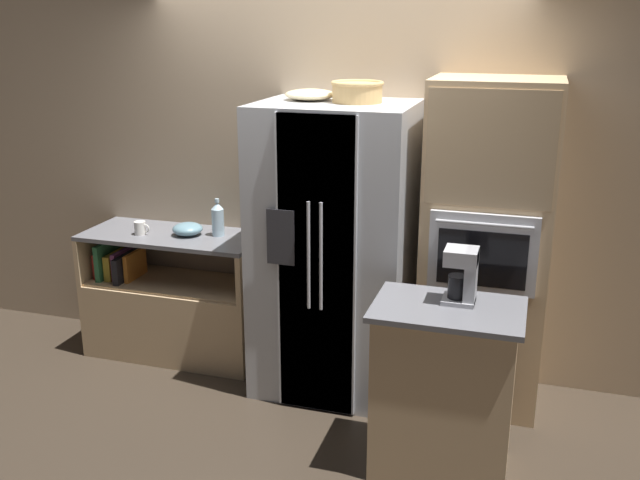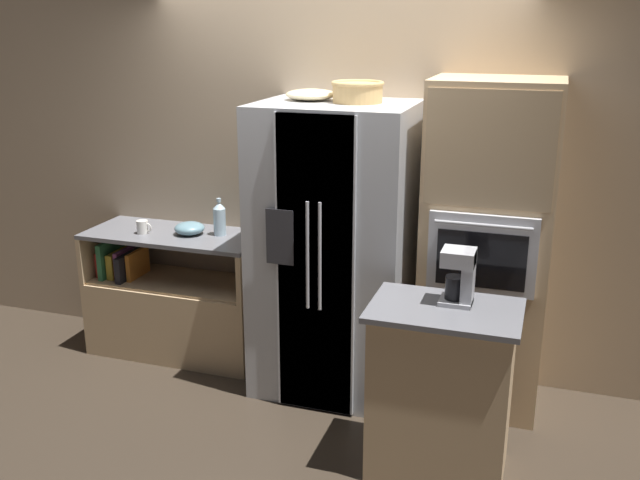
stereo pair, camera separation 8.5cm
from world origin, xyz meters
The scene contains 12 objects.
ground_plane centered at (0.00, 0.00, 0.00)m, with size 20.00×20.00×0.00m, color #382D23.
wall_back centered at (0.00, 0.49, 1.40)m, with size 12.00×0.06×2.80m.
counter_left centered at (-1.10, 0.18, 0.33)m, with size 1.27×0.56×0.91m.
refrigerator centered at (0.13, 0.06, 0.94)m, with size 0.96×0.81×1.88m.
wall_oven centered at (1.08, 0.16, 1.02)m, with size 0.75×0.65×2.04m.
island_counter centered at (0.96, -0.68, 0.48)m, with size 0.77×0.53×0.95m.
wicker_basket centered at (0.26, 0.12, 1.95)m, with size 0.32×0.32×0.13m.
fruit_bowl centered at (-0.05, 0.16, 1.91)m, with size 0.31×0.31×0.07m.
bottle_tall centered at (-0.76, 0.24, 1.03)m, with size 0.09×0.09×0.26m.
mug centered at (-1.29, 0.10, 0.96)m, with size 0.11×0.08×0.09m.
mixing_bowl centered at (-0.97, 0.18, 0.96)m, with size 0.21×0.21×0.09m.
coffee_maker centered at (1.02, -0.60, 1.11)m, with size 0.17×0.16×0.29m.
Camera 2 is at (1.41, -4.08, 2.37)m, focal length 40.00 mm.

